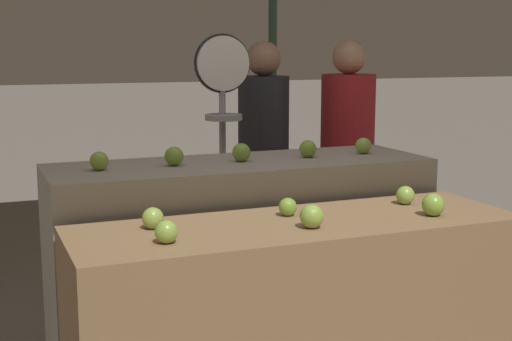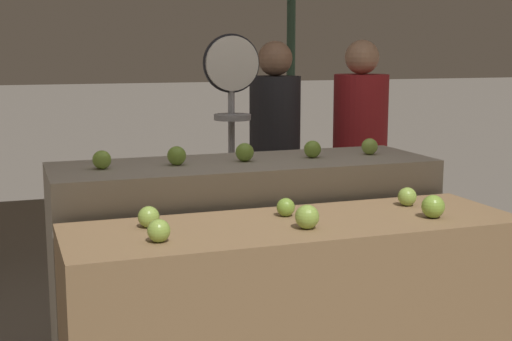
# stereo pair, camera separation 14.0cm
# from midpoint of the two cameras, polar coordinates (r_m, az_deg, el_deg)

# --- Properties ---
(display_counter_front) EXTENTS (1.71, 0.55, 0.87)m
(display_counter_front) POSITION_cam_midpoint_polar(r_m,az_deg,el_deg) (2.80, 4.59, -12.86)
(display_counter_front) COLOR olive
(display_counter_front) RESTS_ON ground_plane
(display_counter_back) EXTENTS (1.71, 0.55, 1.01)m
(display_counter_back) POSITION_cam_midpoint_polar(r_m,az_deg,el_deg) (3.30, 0.34, -7.99)
(display_counter_back) COLOR gray
(display_counter_back) RESTS_ON ground_plane
(apple_front_0) EXTENTS (0.08, 0.08, 0.08)m
(apple_front_0) POSITION_cam_midpoint_polar(r_m,az_deg,el_deg) (2.39, -6.12, -4.82)
(apple_front_0) COLOR #8EB247
(apple_front_0) RESTS_ON display_counter_front
(apple_front_1) EXTENTS (0.09, 0.09, 0.09)m
(apple_front_1) POSITION_cam_midpoint_polar(r_m,az_deg,el_deg) (2.56, 5.75, -3.71)
(apple_front_1) COLOR #8EB247
(apple_front_1) RESTS_ON display_counter_front
(apple_front_2) EXTENTS (0.09, 0.09, 0.09)m
(apple_front_2) POSITION_cam_midpoint_polar(r_m,az_deg,el_deg) (2.81, 15.38, -2.80)
(apple_front_2) COLOR #84AD3D
(apple_front_2) RESTS_ON display_counter_front
(apple_front_3) EXTENTS (0.08, 0.08, 0.08)m
(apple_front_3) POSITION_cam_midpoint_polar(r_m,az_deg,el_deg) (2.58, -7.05, -3.72)
(apple_front_3) COLOR #8EB247
(apple_front_3) RESTS_ON display_counter_front
(apple_front_4) EXTENTS (0.07, 0.07, 0.07)m
(apple_front_4) POSITION_cam_midpoint_polar(r_m,az_deg,el_deg) (2.75, 3.92, -2.95)
(apple_front_4) COLOR #7AA338
(apple_front_4) RESTS_ON display_counter_front
(apple_front_5) EXTENTS (0.08, 0.08, 0.08)m
(apple_front_5) POSITION_cam_midpoint_polar(r_m,az_deg,el_deg) (3.00, 13.32, -2.06)
(apple_front_5) COLOR #8EB247
(apple_front_5) RESTS_ON display_counter_front
(apple_back_0) EXTENTS (0.08, 0.08, 0.08)m
(apple_back_0) POSITION_cam_midpoint_polar(r_m,az_deg,el_deg) (3.02, -10.95, 0.84)
(apple_back_0) COLOR #84AD3D
(apple_back_0) RESTS_ON display_counter_back
(apple_back_1) EXTENTS (0.08, 0.08, 0.08)m
(apple_back_1) POSITION_cam_midpoint_polar(r_m,az_deg,el_deg) (3.08, -5.08, 1.18)
(apple_back_1) COLOR #7AA338
(apple_back_1) RESTS_ON display_counter_back
(apple_back_2) EXTENTS (0.08, 0.08, 0.08)m
(apple_back_2) POSITION_cam_midpoint_polar(r_m,az_deg,el_deg) (3.17, 0.40, 1.47)
(apple_back_2) COLOR #7AA338
(apple_back_2) RESTS_ON display_counter_back
(apple_back_3) EXTENTS (0.08, 0.08, 0.08)m
(apple_back_3) POSITION_cam_midpoint_polar(r_m,az_deg,el_deg) (3.30, 5.75, 1.70)
(apple_back_3) COLOR #7AA338
(apple_back_3) RESTS_ON display_counter_back
(apple_back_4) EXTENTS (0.08, 0.08, 0.08)m
(apple_back_4) POSITION_cam_midpoint_polar(r_m,az_deg,el_deg) (3.44, 10.24, 1.91)
(apple_back_4) COLOR #8EB247
(apple_back_4) RESTS_ON display_counter_back
(produce_scale) EXTENTS (0.31, 0.20, 1.59)m
(produce_scale) POSITION_cam_midpoint_polar(r_m,az_deg,el_deg) (3.83, -0.89, 4.63)
(produce_scale) COLOR #99999E
(produce_scale) RESTS_ON ground_plane
(person_vendor_at_scale) EXTENTS (0.31, 0.31, 1.56)m
(person_vendor_at_scale) POSITION_cam_midpoint_polar(r_m,az_deg,el_deg) (4.26, 2.45, 1.56)
(person_vendor_at_scale) COLOR #2D2D38
(person_vendor_at_scale) RESTS_ON ground_plane
(person_customer_left) EXTENTS (0.41, 0.41, 1.56)m
(person_customer_left) POSITION_cam_midpoint_polar(r_m,az_deg,el_deg) (4.41, 9.20, 1.67)
(person_customer_left) COLOR #2D2D38
(person_customer_left) RESTS_ON ground_plane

